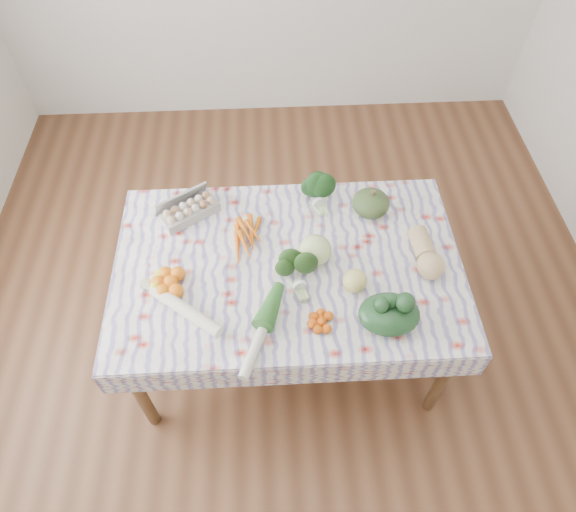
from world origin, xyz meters
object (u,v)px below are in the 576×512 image
object	(u,v)px
dining_table	(288,274)
egg_carton	(190,211)
kabocha_squash	(371,203)
cabbage	(315,250)
butternut_squash	(426,252)
grapefruit	(355,281)

from	to	relation	value
dining_table	egg_carton	bearing A→B (deg)	145.84
kabocha_squash	cabbage	bearing A→B (deg)	-135.97
cabbage	butternut_squash	world-z (taller)	cabbage
butternut_squash	grapefruit	size ratio (longest dim) A/B	2.51
dining_table	cabbage	size ratio (longest dim) A/B	10.64
grapefruit	kabocha_squash	bearing A→B (deg)	72.95
kabocha_squash	grapefruit	distance (m)	0.49
kabocha_squash	cabbage	size ratio (longest dim) A/B	1.26
dining_table	cabbage	xyz separation A→B (m)	(0.13, 0.01, 0.16)
dining_table	butternut_squash	bearing A→B (deg)	-1.40
kabocha_squash	butternut_squash	distance (m)	0.39
egg_carton	cabbage	bearing A→B (deg)	-59.39
kabocha_squash	cabbage	xyz separation A→B (m)	(-0.31, -0.30, 0.01)
dining_table	grapefruit	size ratio (longest dim) A/B	14.57
dining_table	butternut_squash	size ratio (longest dim) A/B	5.81
egg_carton	butternut_squash	bearing A→B (deg)	-49.21
grapefruit	cabbage	bearing A→B (deg)	134.30
cabbage	dining_table	bearing A→B (deg)	-173.42
grapefruit	butternut_squash	bearing A→B (deg)	21.33
egg_carton	grapefruit	size ratio (longest dim) A/B	2.67
cabbage	grapefruit	distance (m)	0.24
cabbage	grapefruit	bearing A→B (deg)	-45.70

